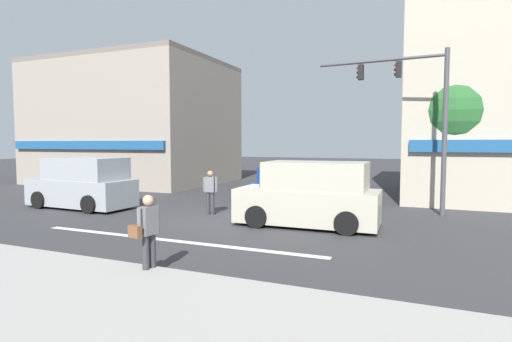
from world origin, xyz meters
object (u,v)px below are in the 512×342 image
van_crossing_rightbound (310,196)px  van_parked_curbside (83,184)px  pedestrian_foreground_with_bag (148,230)px  pedestrian_mid_crossing (210,190)px  street_tree (453,113)px  traffic_light_mast (417,105)px  utility_pole_near_left (160,120)px  sedan_waiting_far (279,185)px

van_crossing_rightbound → van_parked_curbside: bearing=-179.4°
pedestrian_foreground_with_bag → pedestrian_mid_crossing: (-2.31, 6.70, -0.00)m
street_tree → van_parked_curbside: street_tree is taller
van_crossing_rightbound → traffic_light_mast: bearing=50.9°
utility_pole_near_left → van_crossing_rightbound: (10.24, -5.98, -2.98)m
pedestrian_foreground_with_bag → street_tree: bearing=64.3°
van_crossing_rightbound → pedestrian_mid_crossing: size_ratio=2.78×
pedestrian_foreground_with_bag → van_crossing_rightbound: bearing=74.1°
van_parked_curbside → van_crossing_rightbound: size_ratio=1.01×
van_parked_curbside → pedestrian_foreground_with_bag: bearing=-36.9°
traffic_light_mast → van_crossing_rightbound: size_ratio=1.34×
utility_pole_near_left → traffic_light_mast: (13.37, -2.13, 0.19)m
street_tree → sedan_waiting_far: bearing=-168.9°
sedan_waiting_far → van_crossing_rightbound: size_ratio=0.91×
utility_pole_near_left → van_crossing_rightbound: 12.23m
street_tree → sedan_waiting_far: size_ratio=1.40×
utility_pole_near_left → van_parked_curbside: 6.79m
traffic_light_mast → van_parked_curbside: (-12.85, -3.95, -3.17)m
van_crossing_rightbound → pedestrian_mid_crossing: 4.09m
traffic_light_mast → pedestrian_foreground_with_bag: traffic_light_mast is taller
traffic_light_mast → sedan_waiting_far: size_ratio=1.48×
street_tree → traffic_light_mast: 3.38m
street_tree → traffic_light_mast: bearing=-114.7°
van_crossing_rightbound → pedestrian_foreground_with_bag: size_ratio=2.78×
utility_pole_near_left → pedestrian_mid_crossing: bearing=-40.9°
traffic_light_mast → van_parked_curbside: bearing=-162.9°
van_parked_curbside → pedestrian_foreground_with_bag: 9.99m
sedan_waiting_far → van_parked_curbside: bearing=-140.6°
van_parked_curbside → pedestrian_foreground_with_bag: size_ratio=2.79×
van_parked_curbside → van_crossing_rightbound: bearing=0.6°
utility_pole_near_left → sedan_waiting_far: 7.98m
sedan_waiting_far → van_parked_curbside: 8.73m
street_tree → van_parked_curbside: bearing=-153.8°
utility_pole_near_left → pedestrian_foreground_with_bag: 15.08m
van_parked_curbside → pedestrian_foreground_with_bag: (7.99, -6.00, -0.05)m
sedan_waiting_far → van_crossing_rightbound: bearing=-61.3°
utility_pole_near_left → van_crossing_rightbound: utility_pole_near_left is taller
sedan_waiting_far → pedestrian_mid_crossing: size_ratio=2.52×
sedan_waiting_far → utility_pole_near_left: bearing=175.8°
utility_pole_near_left → pedestrian_mid_crossing: 8.75m
van_parked_curbside → pedestrian_mid_crossing: van_parked_curbside is taller
pedestrian_foreground_with_bag → pedestrian_mid_crossing: same height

